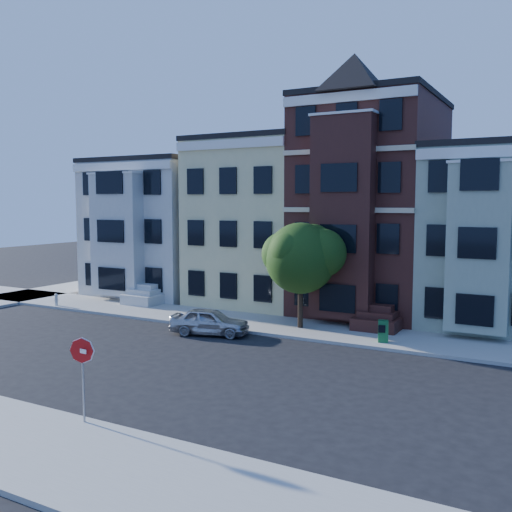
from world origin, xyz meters
The scene contains 12 objects.
ground centered at (0.00, 0.00, 0.00)m, with size 120.00×120.00×0.00m, color black.
far_sidewalk centered at (0.00, 8.00, 0.07)m, with size 60.00×4.00×0.15m, color #9E9B93.
near_sidewalk centered at (0.00, -8.00, 0.07)m, with size 60.00×4.00×0.15m, color #9E9B93.
house_white centered at (-15.00, 14.50, 4.50)m, with size 8.00×9.00×9.00m, color beige.
house_yellow centered at (-7.00, 14.50, 5.00)m, with size 7.00×9.00×10.00m, color beige.
house_brown centered at (0.00, 14.50, 6.00)m, with size 7.00×9.00×12.00m, color #3D1A16.
house_green centered at (6.50, 14.50, 4.50)m, with size 6.00×9.00×9.00m, color #98A58C.
street_tree centered at (-1.55, 7.91, 3.40)m, with size 5.58×5.58×6.49m, color #254E11, non-canonical shape.
parked_car centered at (-4.98, 4.92, 0.65)m, with size 1.54×3.84×1.31m, color #AEB0B5.
newspaper_box centered at (2.94, 6.98, 0.64)m, with size 0.44×0.39×0.98m, color #195F2F.
fire_hydrant centered at (-17.00, 6.30, 0.44)m, with size 0.20×0.20×0.58m, color beige.
stop_sign centered at (-1.86, -6.30, 1.54)m, with size 0.76×0.11×2.77m, color #B61010, non-canonical shape.
Camera 1 is at (10.02, -17.74, 6.41)m, focal length 40.00 mm.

